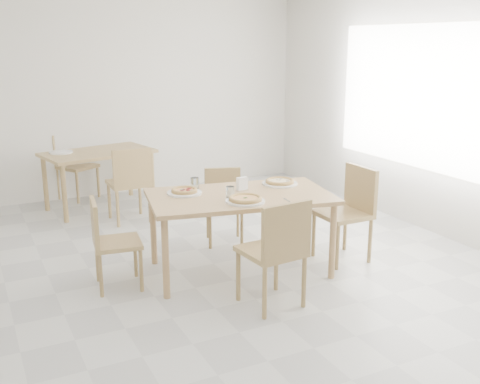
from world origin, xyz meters
name	(u,v)px	position (x,y,z in m)	size (l,w,h in m)	color
room	(435,99)	(2.98, 0.30, 1.50)	(7.28, 7.00, 7.00)	beige
main_table	(240,202)	(0.53, 0.18, 0.68)	(1.81, 1.23, 0.75)	tan
chair_south	(277,246)	(0.46, -0.64, 0.53)	(0.49, 0.49, 0.92)	tan
chair_north	(224,200)	(0.75, 1.01, 0.46)	(0.50, 0.50, 0.79)	tan
chair_west	(108,238)	(-0.66, 0.35, 0.47)	(0.45, 0.45, 0.81)	tan
chair_east	(350,206)	(1.65, -0.02, 0.54)	(0.46, 0.46, 0.93)	tan
plate_margherita	(245,201)	(0.46, -0.07, 0.76)	(0.34, 0.34, 0.02)	white
plate_mushroom	(280,184)	(1.05, 0.34, 0.76)	(0.35, 0.35, 0.02)	white
plate_pepperoni	(184,193)	(0.08, 0.43, 0.76)	(0.32, 0.32, 0.02)	white
pizza_margherita	(245,199)	(0.46, -0.07, 0.78)	(0.36, 0.36, 0.03)	#E8BC6D
pizza_mushroom	(280,181)	(1.05, 0.34, 0.78)	(0.34, 0.34, 0.03)	#E8BC6D
pizza_pepperoni	(184,190)	(0.08, 0.43, 0.78)	(0.31, 0.31, 0.03)	#E8BC6D
tumbler_a	(230,192)	(0.41, 0.13, 0.80)	(0.08, 0.08, 0.10)	white
tumbler_b	(195,183)	(0.24, 0.57, 0.80)	(0.08, 0.08, 0.10)	white
napkin_holder	(242,184)	(0.61, 0.28, 0.81)	(0.12, 0.07, 0.13)	silver
fork_a	(288,201)	(0.81, -0.22, 0.75)	(0.02, 0.20, 0.01)	silver
fork_b	(240,188)	(0.64, 0.39, 0.75)	(0.01, 0.17, 0.01)	silver
second_table	(98,159)	(-0.16, 2.86, 0.66)	(1.47, 1.03, 0.75)	tan
chair_back_s	(130,179)	(0.03, 2.08, 0.53)	(0.46, 0.46, 0.92)	tan
chair_back_n	(72,161)	(-0.37, 3.52, 0.52)	(0.60, 0.60, 0.89)	tan
plate_empty	(61,152)	(-0.60, 2.95, 0.76)	(0.29, 0.29, 0.02)	white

